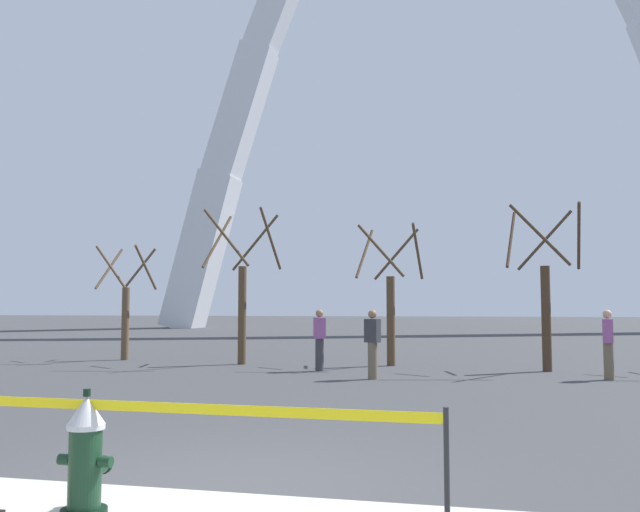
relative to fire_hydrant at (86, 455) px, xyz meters
The scene contains 11 objects.
ground_plane 1.35m from the fire_hydrant, 52.76° to the left, with size 240.00×240.00×0.00m, color #3D3D3F.
fire_hydrant is the anchor object (origin of this frame).
caution_tape_barrier 0.27m from the fire_hydrant, ahead, with size 5.34×0.15×0.94m.
monument_arch 49.96m from the fire_hydrant, 89.05° to the left, with size 45.00×2.87×44.25m.
tree_far_left 16.56m from the fire_hydrant, 118.00° to the left, with size 1.66×1.67×3.57m.
tree_left_mid 14.40m from the fire_hydrant, 104.62° to the left, with size 2.06×2.07×4.47m.
tree_center_left 14.41m from the fire_hydrant, 87.32° to the left, with size 1.84×1.85×3.97m.
tree_center_right 14.43m from the fire_hydrant, 70.45° to the left, with size 1.97×1.98×4.28m.
pedestrian_walking_left 13.12m from the fire_hydrant, 62.93° to the left, with size 0.23×0.35×1.59m.
pedestrian_standing_center 10.66m from the fire_hydrant, 86.18° to the left, with size 0.39×0.32×1.59m.
pedestrian_walking_right 12.36m from the fire_hydrant, 94.35° to the left, with size 0.37×0.39×1.59m.
Camera 1 is at (2.31, -5.99, 1.64)m, focal length 38.15 mm.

